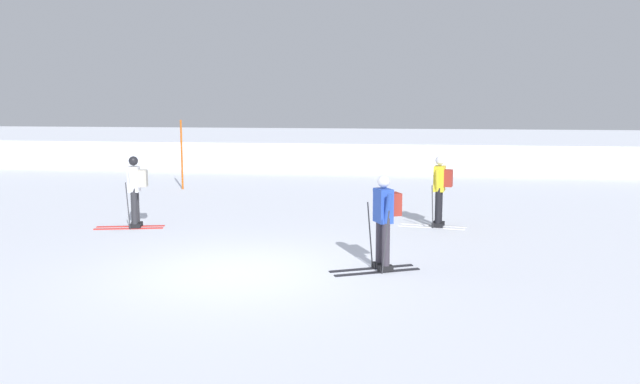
# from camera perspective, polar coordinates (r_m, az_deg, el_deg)

# --- Properties ---
(ground_plane) EXTENTS (120.00, 120.00, 0.00)m
(ground_plane) POSITION_cam_1_polar(r_m,az_deg,el_deg) (11.43, -7.31, -7.13)
(ground_plane) COLOR silver
(far_snow_ridge) EXTENTS (80.00, 7.89, 1.22)m
(far_snow_ridge) POSITION_cam_1_polar(r_m,az_deg,el_deg) (30.74, 2.74, 3.65)
(far_snow_ridge) COLOR silver
(far_snow_ridge) RESTS_ON ground
(skier_yellow) EXTENTS (1.64, 0.99, 1.71)m
(skier_yellow) POSITION_cam_1_polar(r_m,az_deg,el_deg) (15.43, 10.67, 0.38)
(skier_yellow) COLOR silver
(skier_yellow) RESTS_ON ground
(skier_white) EXTENTS (1.64, 0.98, 1.71)m
(skier_white) POSITION_cam_1_polar(r_m,az_deg,el_deg) (15.71, -16.14, 0.34)
(skier_white) COLOR red
(skier_white) RESTS_ON ground
(skier_blue) EXTENTS (1.60, 1.03, 1.71)m
(skier_blue) POSITION_cam_1_polar(r_m,az_deg,el_deg) (11.34, 5.75, -2.28)
(skier_blue) COLOR black
(skier_blue) RESTS_ON ground
(trail_marker_pole) EXTENTS (0.06, 0.06, 2.37)m
(trail_marker_pole) POSITION_cam_1_polar(r_m,az_deg,el_deg) (22.27, -12.23, 3.26)
(trail_marker_pole) COLOR #C65614
(trail_marker_pole) RESTS_ON ground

